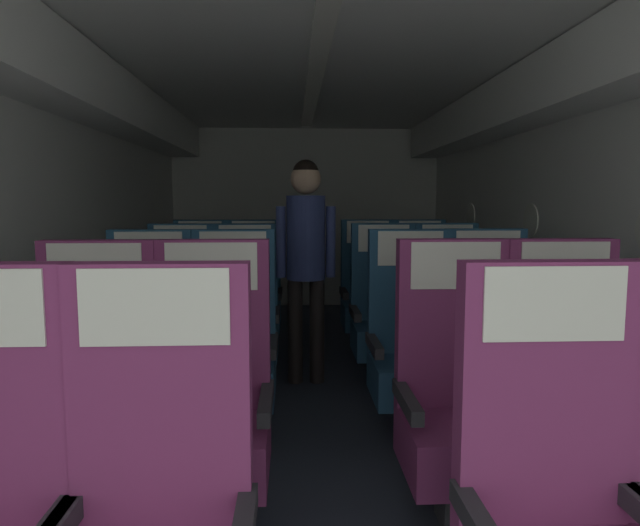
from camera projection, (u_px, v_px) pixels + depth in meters
name	position (u px, v px, depth m)	size (l,w,h in m)	color
ground	(320.00, 409.00, 3.65)	(3.63, 7.72, 0.02)	#2D3342
fuselage_shell	(318.00, 151.00, 3.73)	(3.51, 7.37, 2.31)	silver
seat_b_left_window	(94.00, 411.00, 2.28)	(0.51, 0.48, 1.17)	#38383D
seat_b_left_aisle	(211.00, 408.00, 2.31)	(0.51, 0.48, 1.17)	#38383D
seat_b_right_aisle	(568.00, 404.00, 2.36)	(0.51, 0.48, 1.17)	#38383D
seat_b_right_window	(458.00, 405.00, 2.35)	(0.51, 0.48, 1.17)	#38383D
seat_c_left_window	(148.00, 352.00, 3.17)	(0.51, 0.48, 1.17)	#38383D
seat_c_left_aisle	(233.00, 351.00, 3.20)	(0.51, 0.48, 1.17)	#38383D
seat_c_right_aisle	(490.00, 347.00, 3.28)	(0.51, 0.48, 1.17)	#38383D
seat_c_right_window	(412.00, 349.00, 3.23)	(0.51, 0.48, 1.17)	#38383D
seat_d_left_window	(180.00, 319.00, 4.07)	(0.51, 0.48, 1.17)	#38383D
seat_d_left_aisle	(245.00, 318.00, 4.10)	(0.51, 0.48, 1.17)	#38383D
seat_d_right_aisle	(449.00, 316.00, 4.17)	(0.51, 0.48, 1.17)	#38383D
seat_d_right_window	(385.00, 317.00, 4.15)	(0.51, 0.48, 1.17)	#38383D
seat_e_left_window	(200.00, 298.00, 4.96)	(0.51, 0.48, 1.17)	#38383D
seat_e_left_aisle	(254.00, 297.00, 5.00)	(0.51, 0.48, 1.17)	#38383D
seat_e_right_aisle	(421.00, 296.00, 5.05)	(0.51, 0.48, 1.17)	#38383D
seat_e_right_window	(368.00, 296.00, 5.04)	(0.51, 0.48, 1.17)	#38383D
flight_attendant	(306.00, 247.00, 4.05)	(0.43, 0.28, 1.63)	black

